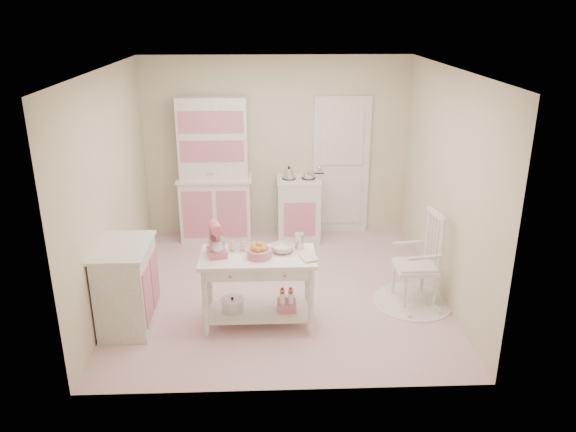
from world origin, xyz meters
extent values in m
plane|color=#CB7F8E|center=(0.00, 0.00, 0.00)|extent=(3.80, 3.80, 0.00)
cube|color=white|center=(0.00, 0.00, 2.60)|extent=(3.80, 3.80, 0.04)
cube|color=beige|center=(0.00, 1.90, 1.30)|extent=(3.80, 0.04, 2.60)
cube|color=beige|center=(0.00, -1.90, 1.30)|extent=(3.80, 0.04, 2.60)
cube|color=beige|center=(-1.90, 0.00, 1.30)|extent=(0.04, 3.80, 2.60)
cube|color=beige|center=(1.90, 0.00, 1.30)|extent=(0.04, 3.80, 2.60)
cube|color=white|center=(0.95, 1.87, 1.02)|extent=(0.82, 0.05, 2.04)
cube|color=white|center=(-0.89, 1.66, 1.04)|extent=(1.06, 0.50, 2.08)
cube|color=white|center=(0.31, 1.61, 0.46)|extent=(0.62, 0.57, 0.92)
cube|color=white|center=(-1.63, -0.72, 0.46)|extent=(0.54, 0.84, 0.92)
cylinder|color=white|center=(1.53, -0.37, 0.01)|extent=(0.92, 0.92, 0.01)
cube|color=white|center=(1.53, -0.37, 0.55)|extent=(0.59, 0.79, 1.10)
cube|color=white|center=(-0.25, -0.75, 0.40)|extent=(1.20, 0.60, 0.80)
cube|color=#CC5670|center=(-0.67, -0.73, 0.97)|extent=(0.27, 0.32, 0.34)
cube|color=silver|center=(-0.40, -0.57, 0.81)|extent=(0.34, 0.24, 0.02)
cylinder|color=#C67189|center=(-0.23, -0.80, 0.85)|extent=(0.25, 0.25, 0.09)
imported|color=beige|center=(0.01, -0.67, 0.84)|extent=(0.25, 0.25, 0.08)
cylinder|color=silver|center=(0.19, -0.59, 0.89)|extent=(0.10, 0.10, 0.17)
imported|color=beige|center=(0.20, -0.87, 0.81)|extent=(0.21, 0.24, 0.02)
camera|label=1|loc=(-0.14, -6.05, 3.21)|focal=35.00mm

